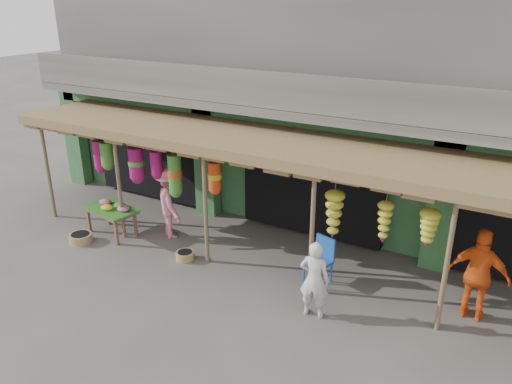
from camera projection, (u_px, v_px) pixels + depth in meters
The scene contains 11 objects.
ground at pixel (270, 274), 10.78m from camera, with size 80.00×80.00×0.00m, color #514C47.
building at pixel (355, 84), 13.46m from camera, with size 16.40×6.80×7.00m.
awning at pixel (284, 150), 10.53m from camera, with size 14.00×2.70×2.79m.
flower_table at pixel (112, 210), 12.34m from camera, with size 1.49×1.03×0.82m.
blue_chair at pixel (321, 257), 10.35m from camera, with size 0.59×0.59×0.99m.
basket_left at pixel (109, 206), 13.99m from camera, with size 0.46×0.46×0.19m, color olive.
basket_mid at pixel (81, 238), 12.13m from camera, with size 0.55×0.55×0.21m, color #906340.
basket_right at pixel (185, 256), 11.34m from camera, with size 0.42×0.42×0.19m, color #A37B4C.
person_front at pixel (314, 279), 9.15m from camera, with size 0.56×0.37×1.54m, color silver.
person_vendor at pixel (479, 275), 9.02m from camera, with size 1.06×0.44×1.82m, color #ED5616.
person_shopper at pixel (170, 203), 12.14m from camera, with size 1.17×0.67×1.81m, color #CA6B7C.
Camera 1 is at (4.28, -8.30, 5.68)m, focal length 35.00 mm.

